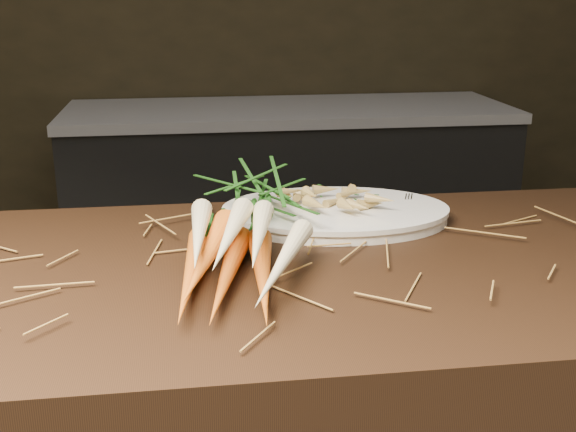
{
  "coord_description": "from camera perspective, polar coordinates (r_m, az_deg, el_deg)",
  "views": [
    {
      "loc": [
        -0.12,
        -0.75,
        1.32
      ],
      "look_at": [
        0.04,
        0.36,
        0.96
      ],
      "focal_mm": 45.0,
      "sensor_mm": 36.0,
      "label": 1
    }
  ],
  "objects": [
    {
      "name": "roasted_veg_heap",
      "position": [
        1.33,
        3.79,
        1.48
      ],
      "size": [
        0.22,
        0.17,
        0.05
      ],
      "primitive_type": null,
      "rotation": [
        0.0,
        0.0,
        -0.11
      ],
      "color": "#AA8A43",
      "rests_on": "serving_platter"
    },
    {
      "name": "back_counter",
      "position": [
        3.09,
        0.06,
        0.96
      ],
      "size": [
        1.82,
        0.62,
        0.84
      ],
      "color": "black",
      "rests_on": "ground"
    },
    {
      "name": "serving_platter",
      "position": [
        1.34,
        3.76,
        0.07
      ],
      "size": [
        0.44,
        0.32,
        0.02
      ],
      "primitive_type": null,
      "rotation": [
        0.0,
        0.0,
        -0.11
      ],
      "color": "white",
      "rests_on": "main_counter"
    },
    {
      "name": "root_veg_bunch",
      "position": [
        1.19,
        -3.87,
        -0.23
      ],
      "size": [
        0.26,
        0.61,
        0.11
      ],
      "rotation": [
        0.0,
        0.0,
        -0.17
      ],
      "color": "#C55F17",
      "rests_on": "main_counter"
    },
    {
      "name": "straw_bedding",
      "position": [
        1.13,
        -1.61,
        -3.41
      ],
      "size": [
        1.4,
        0.6,
        0.02
      ],
      "primitive_type": null,
      "color": "olive",
      "rests_on": "main_counter"
    },
    {
      "name": "serving_fork",
      "position": [
        1.34,
        10.14,
        0.42
      ],
      "size": [
        0.07,
        0.15,
        0.0
      ],
      "primitive_type": "cube",
      "rotation": [
        0.0,
        0.0,
        -0.35
      ],
      "color": "silver",
      "rests_on": "serving_platter"
    }
  ]
}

